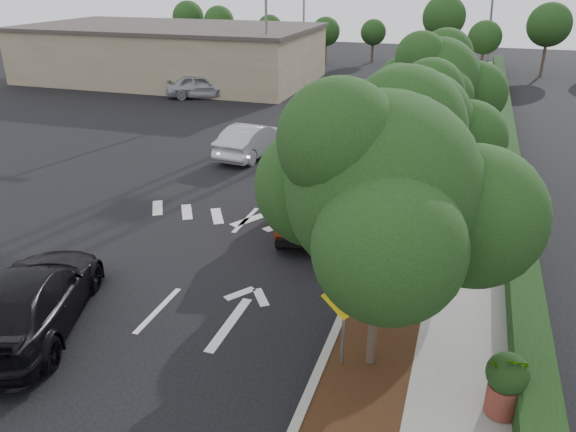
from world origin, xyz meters
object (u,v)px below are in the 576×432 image
at_px(black_suv_oncoming, 31,299).
at_px(silver_suv_ahead, 364,166).
at_px(speed_hump_sign, 344,311).
at_px(red_jeep, 312,196).

bearing_deg(black_suv_oncoming, silver_suv_ahead, -134.17).
relative_size(black_suv_oncoming, speed_hump_sign, 2.58).
relative_size(silver_suv_ahead, speed_hump_sign, 2.48).
bearing_deg(red_jeep, black_suv_oncoming, -133.68).
distance_m(red_jeep, speed_hump_sign, 7.39).
distance_m(red_jeep, silver_suv_ahead, 4.96).
bearing_deg(silver_suv_ahead, red_jeep, -112.89).
relative_size(silver_suv_ahead, black_suv_oncoming, 0.96).
bearing_deg(black_suv_oncoming, speed_hump_sign, 166.29).
height_order(red_jeep, speed_hump_sign, red_jeep).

